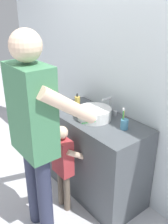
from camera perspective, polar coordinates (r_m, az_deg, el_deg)
ground_plane at (r=2.85m, az=-2.51°, el=-19.55°), size 14.00×14.00×0.00m
back_wall at (r=2.55m, az=8.43°, el=9.79°), size 4.40×0.08×2.70m
vanity_cabinet at (r=2.72m, az=2.52°, el=-9.96°), size 1.12×0.54×0.90m
sink_basin at (r=2.46m, az=2.38°, el=-0.32°), size 0.34×0.34×0.11m
faucet at (r=2.58m, az=5.86°, el=1.34°), size 0.18×0.14×0.18m
toothbrush_cup at (r=2.29m, az=9.15°, el=-2.63°), size 0.07×0.07×0.21m
soap_bottle at (r=2.70m, az=-1.53°, el=2.25°), size 0.06×0.06×0.17m
child_toddler at (r=2.46m, az=-4.69°, el=-11.05°), size 0.29×0.29×0.93m
adult_parent at (r=2.01m, az=-11.13°, el=-2.55°), size 0.56×0.58×1.80m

